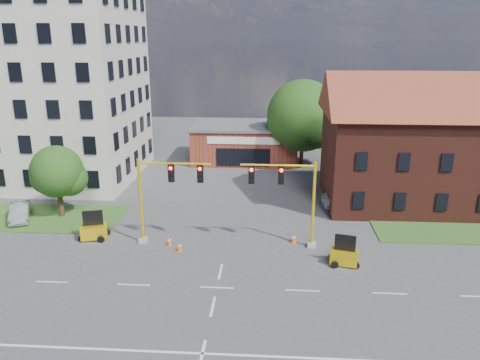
% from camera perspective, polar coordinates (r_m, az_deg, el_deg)
% --- Properties ---
extents(ground, '(120.00, 120.00, 0.00)m').
position_cam_1_polar(ground, '(28.28, -2.83, -12.97)').
color(ground, '#464648').
rests_on(ground, ground).
extents(grass_verge_ne, '(14.00, 4.00, 0.08)m').
position_cam_1_polar(grass_verge_ne, '(39.16, 26.19, -5.88)').
color(grass_verge_ne, '#30551F').
rests_on(grass_verge_ne, ground).
extents(lane_markings, '(60.00, 36.00, 0.01)m').
position_cam_1_polar(lane_markings, '(25.74, -3.61, -16.29)').
color(lane_markings, silver).
rests_on(lane_markings, ground).
extents(office_block, '(18.40, 15.40, 20.60)m').
position_cam_1_polar(office_block, '(51.74, -23.08, 11.51)').
color(office_block, beige).
rests_on(office_block, ground).
extents(brick_shop, '(12.40, 8.40, 4.30)m').
position_cam_1_polar(brick_shop, '(55.67, 0.64, 4.66)').
color(brick_shop, maroon).
rests_on(brick_shop, ground).
extents(townhouse_row, '(21.00, 11.00, 11.50)m').
position_cam_1_polar(townhouse_row, '(43.79, 23.87, 4.81)').
color(townhouse_row, '#532218').
rests_on(townhouse_row, ground).
extents(tree_large, '(8.30, 7.90, 9.80)m').
position_cam_1_polar(tree_large, '(52.23, 8.12, 7.51)').
color(tree_large, '#332312').
rests_on(tree_large, ground).
extents(tree_nw_front, '(4.38, 4.18, 5.92)m').
position_cam_1_polar(tree_nw_front, '(40.09, -21.08, 0.76)').
color(tree_nw_front, '#332312').
rests_on(tree_nw_front, ground).
extents(signal_mast_west, '(5.30, 0.60, 6.20)m').
position_cam_1_polar(signal_mast_west, '(32.80, -9.32, -1.32)').
color(signal_mast_west, gray).
rests_on(signal_mast_west, ground).
extents(signal_mast_east, '(5.30, 0.60, 6.20)m').
position_cam_1_polar(signal_mast_east, '(32.01, 6.07, -1.65)').
color(signal_mast_east, gray).
rests_on(signal_mast_east, ground).
extents(trailer_west, '(2.09, 1.68, 2.08)m').
position_cam_1_polar(trailer_west, '(35.83, -17.38, -5.87)').
color(trailer_west, yellow).
rests_on(trailer_west, ground).
extents(trailer_east, '(1.95, 1.53, 1.96)m').
position_cam_1_polar(trailer_east, '(31.31, 12.60, -8.98)').
color(trailer_east, yellow).
rests_on(trailer_east, ground).
extents(cone_a, '(0.40, 0.40, 0.70)m').
position_cam_1_polar(cone_a, '(32.69, -7.41, -8.06)').
color(cone_a, '#E4590C').
rests_on(cone_a, ground).
extents(cone_b, '(0.40, 0.40, 0.70)m').
position_cam_1_polar(cone_b, '(33.63, -8.64, -7.37)').
color(cone_b, '#E4590C').
rests_on(cone_b, ground).
extents(cone_c, '(0.40, 0.40, 0.70)m').
position_cam_1_polar(cone_c, '(33.90, 6.54, -7.08)').
color(cone_c, '#E4590C').
rests_on(cone_c, ground).
extents(cone_d, '(0.40, 0.40, 0.70)m').
position_cam_1_polar(cone_d, '(32.53, 12.45, -8.47)').
color(cone_d, '#E4590C').
rests_on(cone_d, ground).
extents(pickup_white, '(5.41, 2.79, 1.46)m').
position_cam_1_polar(pickup_white, '(41.24, 13.56, -2.40)').
color(pickup_white, silver).
rests_on(pickup_white, ground).
extents(sedan_silver_front, '(2.87, 4.22, 1.32)m').
position_cam_1_polar(sedan_silver_front, '(41.62, -25.26, -3.53)').
color(sedan_silver_front, '#B2B6BA').
rests_on(sedan_silver_front, ground).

